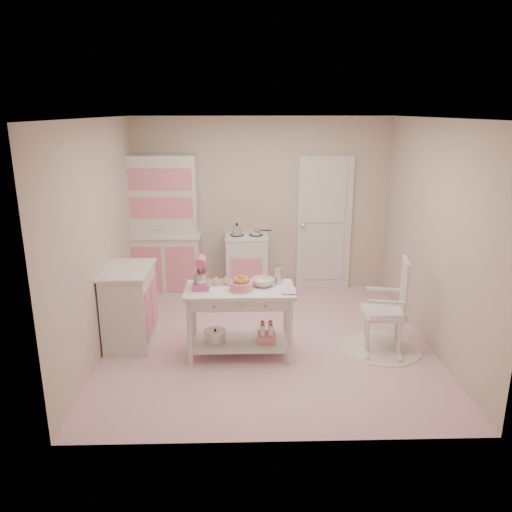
% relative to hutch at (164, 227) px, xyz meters
% --- Properties ---
extents(room_shell, '(3.84, 3.84, 2.62)m').
position_rel_hutch_xyz_m(room_shell, '(1.43, -1.66, 0.61)').
color(room_shell, pink).
rests_on(room_shell, ground).
extents(door, '(0.82, 0.05, 2.04)m').
position_rel_hutch_xyz_m(door, '(2.38, 0.21, -0.02)').
color(door, silver).
rests_on(door, ground).
extents(hutch, '(1.06, 0.50, 2.08)m').
position_rel_hutch_xyz_m(hutch, '(0.00, 0.00, 0.00)').
color(hutch, silver).
rests_on(hutch, ground).
extents(stove, '(0.62, 0.57, 0.92)m').
position_rel_hutch_xyz_m(stove, '(1.20, -0.05, -0.58)').
color(stove, silver).
rests_on(stove, ground).
extents(base_cabinet, '(0.54, 0.84, 0.92)m').
position_rel_hutch_xyz_m(base_cabinet, '(-0.20, -1.62, -0.58)').
color(base_cabinet, silver).
rests_on(base_cabinet, ground).
extents(lace_rug, '(0.92, 0.92, 0.01)m').
position_rel_hutch_xyz_m(lace_rug, '(2.75, -1.89, -1.03)').
color(lace_rug, white).
rests_on(lace_rug, ground).
extents(rocking_chair, '(0.61, 0.80, 1.10)m').
position_rel_hutch_xyz_m(rocking_chair, '(2.75, -1.89, -0.49)').
color(rocking_chair, silver).
rests_on(rocking_chair, ground).
extents(work_table, '(1.20, 0.60, 0.80)m').
position_rel_hutch_xyz_m(work_table, '(1.10, -1.99, -0.64)').
color(work_table, silver).
rests_on(work_table, ground).
extents(stand_mixer, '(0.20, 0.28, 0.34)m').
position_rel_hutch_xyz_m(stand_mixer, '(0.68, -1.97, -0.07)').
color(stand_mixer, '#D95B8F').
rests_on(stand_mixer, work_table).
extents(cookie_tray, '(0.34, 0.24, 0.02)m').
position_rel_hutch_xyz_m(cookie_tray, '(0.95, -1.81, -0.23)').
color(cookie_tray, silver).
rests_on(cookie_tray, work_table).
extents(bread_basket, '(0.25, 0.25, 0.09)m').
position_rel_hutch_xyz_m(bread_basket, '(1.12, -2.04, -0.19)').
color(bread_basket, pink).
rests_on(bread_basket, work_table).
extents(mixing_bowl, '(0.26, 0.26, 0.08)m').
position_rel_hutch_xyz_m(mixing_bowl, '(1.36, -1.91, -0.20)').
color(mixing_bowl, silver).
rests_on(mixing_bowl, work_table).
extents(metal_pitcher, '(0.10, 0.10, 0.17)m').
position_rel_hutch_xyz_m(metal_pitcher, '(1.54, -1.83, -0.16)').
color(metal_pitcher, silver).
rests_on(metal_pitcher, work_table).
extents(recipe_book, '(0.17, 0.22, 0.02)m').
position_rel_hutch_xyz_m(recipe_book, '(1.55, -2.11, -0.23)').
color(recipe_book, silver).
rests_on(recipe_book, work_table).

